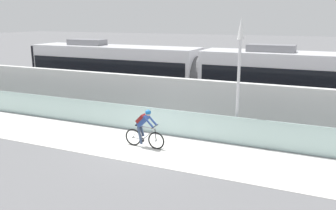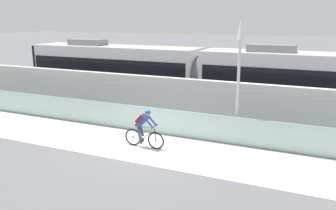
# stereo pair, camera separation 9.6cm
# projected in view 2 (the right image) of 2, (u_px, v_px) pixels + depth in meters

# --- Properties ---
(ground_plane) EXTENTS (200.00, 200.00, 0.00)m
(ground_plane) POSITION_uv_depth(u_px,v_px,m) (144.00, 147.00, 14.43)
(ground_plane) COLOR slate
(bike_path_deck) EXTENTS (32.00, 3.20, 0.01)m
(bike_path_deck) POSITION_uv_depth(u_px,v_px,m) (143.00, 147.00, 14.43)
(bike_path_deck) COLOR silver
(bike_path_deck) RESTS_ON ground
(glass_parapet) EXTENTS (32.00, 0.05, 1.18)m
(glass_parapet) POSITION_uv_depth(u_px,v_px,m) (163.00, 121.00, 15.92)
(glass_parapet) COLOR silver
(glass_parapet) RESTS_ON ground
(concrete_barrier_wall) EXTENTS (32.00, 0.36, 2.30)m
(concrete_barrier_wall) POSITION_uv_depth(u_px,v_px,m) (178.00, 101.00, 17.38)
(concrete_barrier_wall) COLOR silver
(concrete_barrier_wall) RESTS_ON ground
(tram_rail_near) EXTENTS (32.00, 0.08, 0.01)m
(tram_rail_near) POSITION_uv_depth(u_px,v_px,m) (195.00, 112.00, 19.86)
(tram_rail_near) COLOR #595654
(tram_rail_near) RESTS_ON ground
(tram_rail_far) EXTENTS (32.00, 0.08, 0.01)m
(tram_rail_far) POSITION_uv_depth(u_px,v_px,m) (203.00, 106.00, 21.13)
(tram_rail_far) COLOR #595654
(tram_rail_far) RESTS_ON ground
(tram) EXTENTS (22.56, 2.54, 3.81)m
(tram) POSITION_uv_depth(u_px,v_px,m) (201.00, 77.00, 20.01)
(tram) COLOR silver
(tram) RESTS_ON ground
(cyclist_on_bike) EXTENTS (1.77, 0.58, 1.61)m
(cyclist_on_bike) POSITION_uv_depth(u_px,v_px,m) (144.00, 129.00, 14.22)
(cyclist_on_bike) COLOR black
(cyclist_on_bike) RESTS_ON ground
(lamp_post_antenna) EXTENTS (0.28, 0.28, 5.20)m
(lamp_post_antenna) POSITION_uv_depth(u_px,v_px,m) (239.00, 65.00, 14.23)
(lamp_post_antenna) COLOR gray
(lamp_post_antenna) RESTS_ON ground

